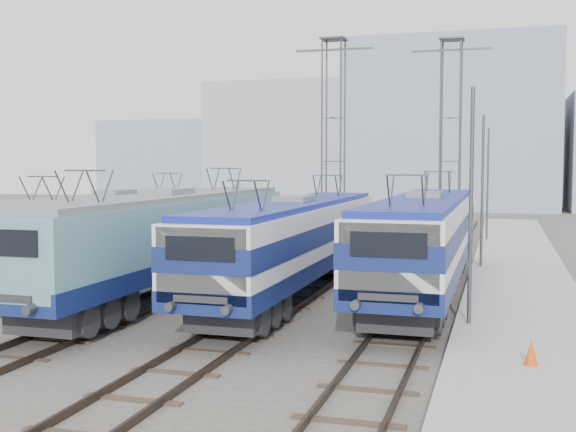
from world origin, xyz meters
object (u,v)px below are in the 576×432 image
at_px(locomotive_far_left, 113,226).
at_px(locomotive_far_right, 424,235).
at_px(mast_rear, 488,186).
at_px(safety_cone, 531,353).
at_px(locomotive_center_left, 166,235).
at_px(catenary_tower_west, 333,133).
at_px(mast_front, 471,212).
at_px(locomotive_center_right, 293,238).
at_px(mast_mid, 482,194).
at_px(catenary_tower_east, 450,133).

height_order(locomotive_far_left, locomotive_far_right, locomotive_far_right).
bearing_deg(mast_rear, safety_cone, -86.86).
distance_m(locomotive_far_left, locomotive_center_left, 6.01).
relative_size(locomotive_far_left, catenary_tower_west, 1.43).
xyz_separation_m(locomotive_far_left, mast_front, (15.35, -6.77, 1.35)).
distance_m(locomotive_far_left, locomotive_center_right, 9.45).
xyz_separation_m(locomotive_far_left, locomotive_center_left, (4.50, -3.98, 0.13)).
height_order(locomotive_far_left, locomotive_center_left, locomotive_center_left).
bearing_deg(locomotive_far_right, locomotive_center_right, -159.90).
distance_m(catenary_tower_west, safety_cone, 26.80).
height_order(locomotive_far_right, mast_front, mast_front).
xyz_separation_m(locomotive_center_right, catenary_tower_west, (-2.25, 16.11, 4.45)).
distance_m(mast_rear, safety_cone, 28.25).
distance_m(mast_mid, mast_rear, 12.00).
relative_size(locomotive_far_left, mast_mid, 2.46).
relative_size(mast_rear, safety_cone, 11.95).
height_order(locomotive_far_left, mast_rear, mast_rear).
bearing_deg(catenary_tower_east, mast_mid, -78.14).
bearing_deg(catenary_tower_east, locomotive_center_right, -103.21).
bearing_deg(catenary_tower_west, locomotive_far_right, -64.98).
xyz_separation_m(locomotive_far_right, mast_front, (1.85, -5.54, 1.23)).
bearing_deg(locomotive_center_right, locomotive_far_right, 20.10).
xyz_separation_m(locomotive_center_right, mast_front, (6.35, -3.89, 1.31)).
distance_m(mast_front, mast_rear, 24.00).
bearing_deg(locomotive_center_left, safety_cone, -28.90).
bearing_deg(mast_rear, catenary_tower_east, -136.40).
relative_size(locomotive_center_left, mast_mid, 2.62).
bearing_deg(catenary_tower_east, locomotive_far_right, -89.13).
xyz_separation_m(locomotive_far_right, mast_rear, (1.85, 18.46, 1.23)).
bearing_deg(locomotive_far_right, locomotive_center_left, -162.98).
distance_m(locomotive_center_left, mast_rear, 23.86).
bearing_deg(catenary_tower_west, catenary_tower_east, 17.10).
bearing_deg(locomotive_center_right, locomotive_center_left, -166.16).
height_order(locomotive_far_right, catenary_tower_west, catenary_tower_west).
xyz_separation_m(locomotive_far_left, catenary_tower_west, (6.75, 13.23, 4.49)).
bearing_deg(locomotive_center_right, catenary_tower_west, 97.95).
distance_m(locomotive_far_left, catenary_tower_west, 15.52).
distance_m(locomotive_far_right, catenary_tower_west, 16.55).
bearing_deg(mast_rear, locomotive_center_right, -107.53).
bearing_deg(mast_front, locomotive_center_left, 165.60).
xyz_separation_m(locomotive_far_right, catenary_tower_east, (-0.25, 16.46, 4.37)).
bearing_deg(locomotive_far_left, safety_cone, -32.65).
relative_size(catenary_tower_east, mast_rear, 1.71).
xyz_separation_m(locomotive_far_left, locomotive_center_right, (9.00, -2.88, 0.04)).
distance_m(locomotive_far_left, safety_cone, 20.12).
distance_m(locomotive_far_left, locomotive_far_right, 13.56).
bearing_deg(safety_cone, mast_front, 110.81).
bearing_deg(mast_rear, mast_front, -90.00).
bearing_deg(catenary_tower_west, safety_cone, -67.14).
height_order(locomotive_far_left, safety_cone, locomotive_far_left).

